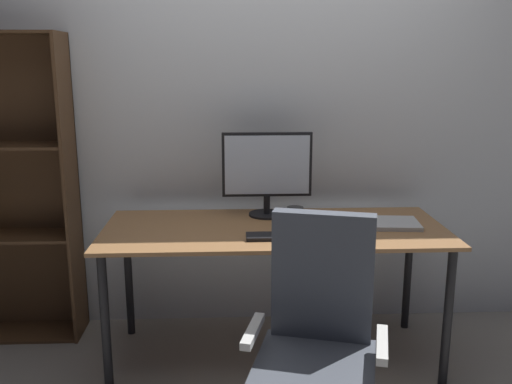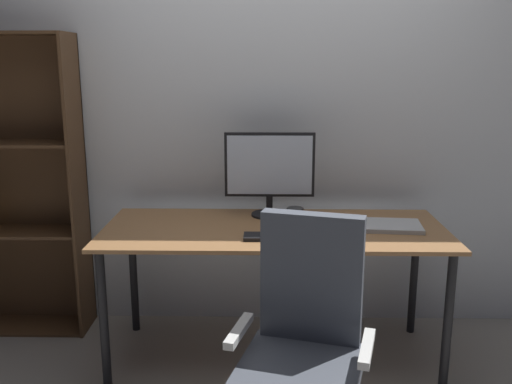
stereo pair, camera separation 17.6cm
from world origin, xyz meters
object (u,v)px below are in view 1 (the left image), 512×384
bookshelf (1,193)px  laptop (388,223)px  keyboard (276,236)px  coffee_mug (295,217)px  monitor (267,169)px  mouse (321,233)px  desk (274,241)px  office_chair (317,359)px

bookshelf → laptop: bearing=-9.8°
keyboard → coffee_mug: size_ratio=2.64×
monitor → laptop: 0.71m
keyboard → mouse: bearing=7.0°
keyboard → coffee_mug: coffee_mug is taller
keyboard → laptop: (0.60, 0.19, 0.00)m
laptop → coffee_mug: bearing=-172.5°
mouse → laptop: mouse is taller
coffee_mug → bookshelf: (-1.63, 0.39, 0.06)m
laptop → bookshelf: 2.16m
desk → bookshelf: (-1.53, 0.37, 0.19)m
monitor → coffee_mug: (0.13, -0.24, -0.21)m
keyboard → bookshelf: (-1.52, 0.56, 0.10)m
office_chair → bookshelf: 2.06m
laptop → office_chair: 1.02m
desk → monitor: monitor is taller
monitor → bookshelf: (-1.50, 0.14, -0.15)m
coffee_mug → laptop: (0.49, 0.02, -0.04)m
keyboard → coffee_mug: 0.21m
mouse → office_chair: 0.75m
mouse → coffee_mug: size_ratio=0.87×
coffee_mug → bookshelf: size_ratio=0.06×
coffee_mug → laptop: 0.49m
desk → bookshelf: size_ratio=1.02×
keyboard → office_chair: (0.11, -0.65, -0.29)m
keyboard → office_chair: bearing=-80.8°
desk → laptop: bearing=0.6°
mouse → desk: bearing=131.6°
monitor → office_chair: size_ratio=0.49×
bookshelf → coffee_mug: bearing=-13.3°
keyboard → laptop: 0.63m
keyboard → laptop: laptop is taller
keyboard → mouse: (0.23, 0.03, 0.01)m
bookshelf → office_chair: bearing=-36.6°
laptop → bookshelf: bearing=175.3°
desk → office_chair: bearing=-83.2°
laptop → office_chair: (-0.50, -0.84, -0.29)m
mouse → bookshelf: 1.83m
keyboard → mouse: mouse is taller
office_chair → bookshelf: bearing=158.6°
desk → bookshelf: bookshelf is taller
coffee_mug → bookshelf: bearing=166.7°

